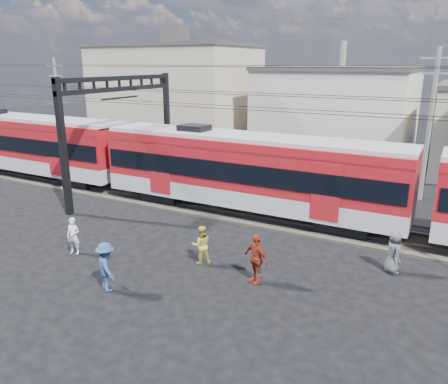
{
  "coord_description": "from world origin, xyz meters",
  "views": [
    {
      "loc": [
        7.45,
        -11.75,
        7.69
      ],
      "look_at": [
        -1.58,
        5.0,
        2.01
      ],
      "focal_mm": 35.0,
      "sensor_mm": 36.0,
      "label": 1
    }
  ],
  "objects": [
    {
      "name": "ground",
      "position": [
        0.0,
        0.0,
        0.0
      ],
      "size": [
        120.0,
        120.0,
        0.0
      ],
      "primitive_type": "plane",
      "color": "black",
      "rests_on": "ground"
    },
    {
      "name": "track_bed",
      "position": [
        0.0,
        8.0,
        0.06
      ],
      "size": [
        70.0,
        3.4,
        0.12
      ],
      "primitive_type": "cube",
      "color": "#2D2823",
      "rests_on": "ground"
    },
    {
      "name": "rail_near",
      "position": [
        0.0,
        7.25,
        0.18
      ],
      "size": [
        70.0,
        0.12,
        0.12
      ],
      "primitive_type": "cube",
      "color": "#59544C",
      "rests_on": "track_bed"
    },
    {
      "name": "rail_far",
      "position": [
        0.0,
        8.75,
        0.18
      ],
      "size": [
        70.0,
        0.12,
        0.12
      ],
      "primitive_type": "cube",
      "color": "#59544C",
      "rests_on": "track_bed"
    },
    {
      "name": "commuter_train",
      "position": [
        -1.59,
        8.0,
        2.4
      ],
      "size": [
        50.3,
        3.08,
        4.17
      ],
      "color": "black",
      "rests_on": "ground"
    },
    {
      "name": "catenary",
      "position": [
        -8.65,
        8.0,
        5.14
      ],
      "size": [
        70.0,
        9.3,
        7.52
      ],
      "color": "black",
      "rests_on": "ground"
    },
    {
      "name": "building_west",
      "position": [
        -17.0,
        24.0,
        4.66
      ],
      "size": [
        14.28,
        10.2,
        9.3
      ],
      "color": "#BBA68F",
      "rests_on": "ground"
    },
    {
      "name": "building_midwest",
      "position": [
        -2.0,
        27.0,
        3.66
      ],
      "size": [
        12.24,
        12.24,
        7.3
      ],
      "color": "beige",
      "rests_on": "ground"
    },
    {
      "name": "utility_pole_mid",
      "position": [
        6.0,
        15.0,
        4.53
      ],
      "size": [
        1.8,
        0.24,
        8.5
      ],
      "color": "slate",
      "rests_on": "ground"
    },
    {
      "name": "utility_pole_west",
      "position": [
        -22.0,
        14.0,
        4.28
      ],
      "size": [
        1.8,
        0.24,
        8.0
      ],
      "color": "slate",
      "rests_on": "ground"
    },
    {
      "name": "pedestrian_a",
      "position": [
        -6.01,
        0.06,
        0.78
      ],
      "size": [
        0.65,
        0.51,
        1.56
      ],
      "primitive_type": "imported",
      "rotation": [
        0.0,
        0.0,
        0.26
      ],
      "color": "silver",
      "rests_on": "ground"
    },
    {
      "name": "pedestrian_b",
      "position": [
        -0.86,
        1.78,
        0.79
      ],
      "size": [
        0.97,
        0.94,
        1.58
      ],
      "primitive_type": "imported",
      "rotation": [
        0.0,
        0.0,
        3.82
      ],
      "color": "gold",
      "rests_on": "ground"
    },
    {
      "name": "pedestrian_c",
      "position": [
        -2.64,
        -1.61,
        0.89
      ],
      "size": [
        1.33,
        1.14,
        1.78
      ],
      "primitive_type": "imported",
      "rotation": [
        0.0,
        0.0,
        2.64
      ],
      "color": "navy",
      "rests_on": "ground"
    },
    {
      "name": "pedestrian_d",
      "position": [
        1.68,
        1.36,
        0.94
      ],
      "size": [
        1.2,
        0.86,
        1.89
      ],
      "primitive_type": "imported",
      "rotation": [
        0.0,
        0.0,
        -0.41
      ],
      "color": "maroon",
      "rests_on": "ground"
    },
    {
      "name": "pedestrian_e",
      "position": [
        5.92,
        4.55,
        0.83
      ],
      "size": [
        0.88,
        0.96,
        1.65
      ],
      "primitive_type": "imported",
      "rotation": [
        0.0,
        0.0,
        2.15
      ],
      "color": "#46464B",
      "rests_on": "ground"
    }
  ]
}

